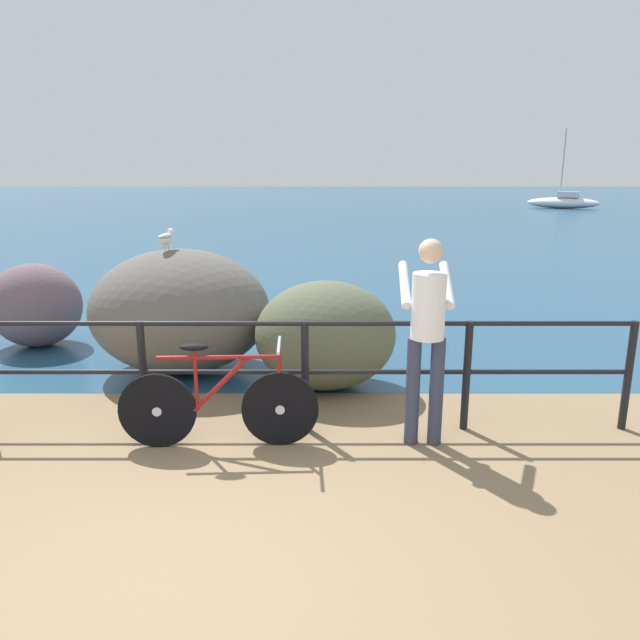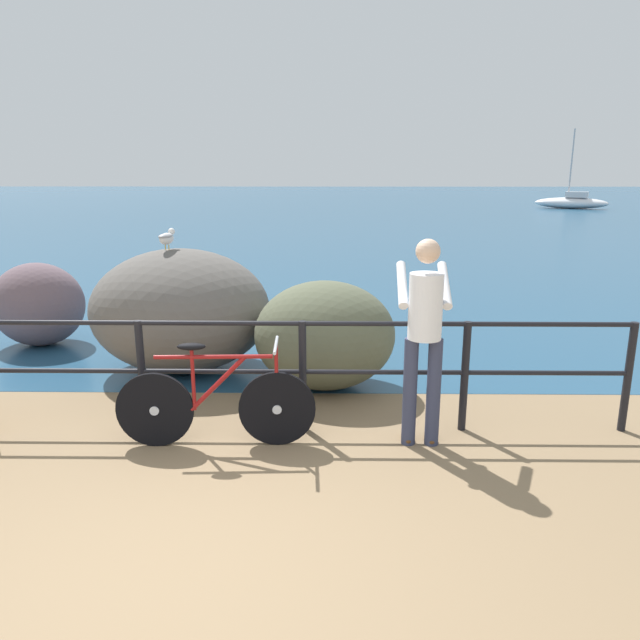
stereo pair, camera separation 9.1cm
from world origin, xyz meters
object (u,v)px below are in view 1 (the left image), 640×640
Objects in this scene: sailboat at (561,202)px; bicycle at (218,403)px; person_at_railing at (425,333)px; breakwater_boulder_left at (33,305)px; breakwater_boulder_right at (324,335)px; seagull at (164,238)px; breakwater_boulder_main at (178,311)px.

bicycle is at bearing 92.05° from sailboat.
sailboat is at bearing -20.41° from person_at_railing.
sailboat reaches higher than person_at_railing.
person_at_railing is 5.57m from breakwater_boulder_left.
breakwater_boulder_right is at bearing 55.28° from bicycle.
breakwater_boulder_right is at bearing 34.73° from person_at_railing.
seagull is at bearing 89.47° from sailboat.
sailboat is at bearing 61.54° from breakwater_boulder_main.
person_at_railing reaches higher than seagull.
seagull is at bearing 57.54° from person_at_railing.
breakwater_boulder_left is 36.40m from sailboat.
breakwater_boulder_main is at bearing 108.85° from bicycle.
bicycle is 2.19m from breakwater_boulder_main.
breakwater_boulder_right is (1.69, -0.59, -0.13)m from breakwater_boulder_main.
breakwater_boulder_right is at bearing -91.90° from seagull.
person_at_railing is 36.81m from sailboat.
bicycle is 4.23m from breakwater_boulder_left.
sailboat reaches higher than bicycle.
breakwater_boulder_main is 1.72× the size of breakwater_boulder_left.
breakwater_boulder_left is 0.80× the size of breakwater_boulder_right.
sailboat is (19.41, 30.79, -0.14)m from breakwater_boulder_left.
breakwater_boulder_main is 1.37× the size of breakwater_boulder_right.
breakwater_boulder_right is 2.10m from seagull.
bicycle is 1.12× the size of breakwater_boulder_right.
seagull is at bearing 111.85° from bicycle.
person_at_railing is 0.85× the size of breakwater_boulder_main.
breakwater_boulder_left is 2.56m from seagull.
seagull reaches higher than breakwater_boulder_main.
breakwater_boulder_right is 35.91m from sailboat.
seagull is (-0.87, 1.95, 1.19)m from bicycle.
bicycle is 37.60m from sailboat.
bicycle is 1.85m from person_at_railing.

